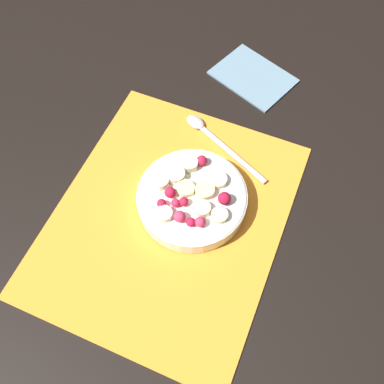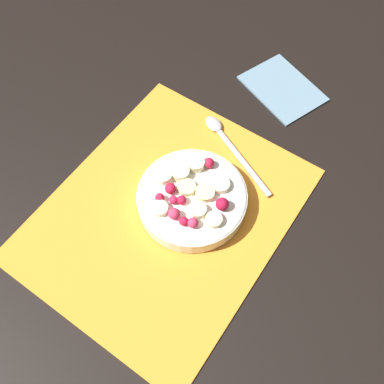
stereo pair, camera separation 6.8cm
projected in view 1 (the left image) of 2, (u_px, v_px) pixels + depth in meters
ground_plane at (169, 218)px, 0.71m from camera, size 3.00×3.00×0.00m
placemat at (169, 217)px, 0.70m from camera, size 0.45×0.36×0.01m
fruit_bowl at (192, 197)px, 0.70m from camera, size 0.18×0.18×0.05m
spoon at (211, 135)px, 0.78m from camera, size 0.10×0.18×0.01m
napkin at (253, 76)px, 0.85m from camera, size 0.16×0.18×0.01m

